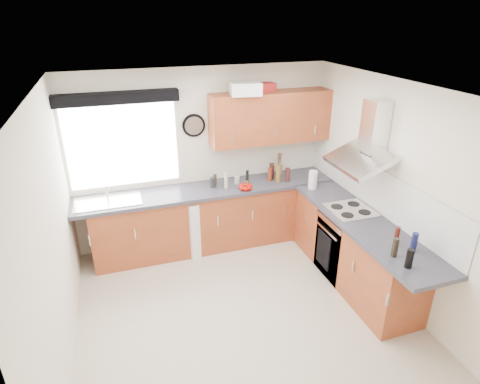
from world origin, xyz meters
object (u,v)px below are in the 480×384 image
object	(u,v)px
upper_cabinets	(270,117)
washing_machine	(199,221)
oven	(346,244)
extractor_hood	(367,143)

from	to	relation	value
upper_cabinets	washing_machine	xyz separation A→B (m)	(-1.10, -0.10, -1.39)
upper_cabinets	washing_machine	size ratio (longest dim) A/B	2.08
oven	upper_cabinets	xyz separation A→B (m)	(-0.55, 1.32, 1.38)
oven	extractor_hood	size ratio (longest dim) A/B	1.09
oven	washing_machine	size ratio (longest dim) A/B	1.04
washing_machine	upper_cabinets	bearing A→B (deg)	-13.77
extractor_hood	upper_cabinets	bearing A→B (deg)	116.13
extractor_hood	washing_machine	xyz separation A→B (m)	(-1.75, 1.22, -1.36)
oven	extractor_hood	distance (m)	1.35
extractor_hood	washing_machine	distance (m)	2.53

